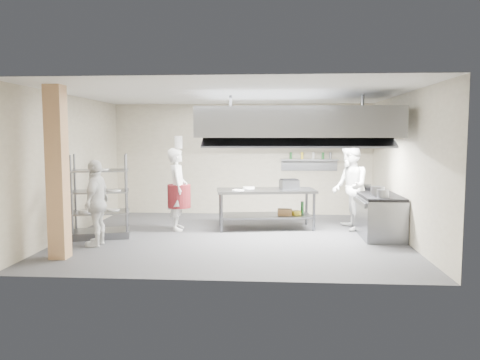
# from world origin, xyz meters

# --- Properties ---
(floor) EXTENTS (7.00, 7.00, 0.00)m
(floor) POSITION_xyz_m (0.00, 0.00, 0.00)
(floor) COLOR #363638
(floor) RESTS_ON ground
(ceiling) EXTENTS (7.00, 7.00, 0.00)m
(ceiling) POSITION_xyz_m (0.00, 0.00, 3.00)
(ceiling) COLOR silver
(ceiling) RESTS_ON wall_back
(wall_back) EXTENTS (7.00, 0.00, 7.00)m
(wall_back) POSITION_xyz_m (0.00, 3.00, 1.50)
(wall_back) COLOR #A0967F
(wall_back) RESTS_ON ground
(wall_left) EXTENTS (0.00, 6.00, 6.00)m
(wall_left) POSITION_xyz_m (-3.50, 0.00, 1.50)
(wall_left) COLOR #A0967F
(wall_left) RESTS_ON ground
(wall_right) EXTENTS (0.00, 6.00, 6.00)m
(wall_right) POSITION_xyz_m (3.50, 0.00, 1.50)
(wall_right) COLOR #A0967F
(wall_right) RESTS_ON ground
(column) EXTENTS (0.30, 0.30, 3.00)m
(column) POSITION_xyz_m (-2.90, -1.90, 1.50)
(column) COLOR tan
(column) RESTS_ON floor
(exhaust_hood) EXTENTS (4.00, 2.50, 0.60)m
(exhaust_hood) POSITION_xyz_m (1.30, 0.40, 2.40)
(exhaust_hood) COLOR slate
(exhaust_hood) RESTS_ON ceiling
(hood_strip_a) EXTENTS (1.60, 0.12, 0.04)m
(hood_strip_a) POSITION_xyz_m (0.40, 0.40, 2.08)
(hood_strip_a) COLOR white
(hood_strip_a) RESTS_ON exhaust_hood
(hood_strip_b) EXTENTS (1.60, 0.12, 0.04)m
(hood_strip_b) POSITION_xyz_m (2.20, 0.40, 2.08)
(hood_strip_b) COLOR white
(hood_strip_b) RESTS_ON exhaust_hood
(wall_shelf) EXTENTS (1.50, 0.28, 0.04)m
(wall_shelf) POSITION_xyz_m (1.80, 2.84, 1.50)
(wall_shelf) COLOR slate
(wall_shelf) RESTS_ON wall_back
(island) EXTENTS (2.35, 1.24, 0.91)m
(island) POSITION_xyz_m (0.66, 1.00, 0.46)
(island) COLOR slate
(island) RESTS_ON floor
(island_worktop) EXTENTS (2.35, 1.24, 0.06)m
(island_worktop) POSITION_xyz_m (0.66, 1.00, 0.88)
(island_worktop) COLOR slate
(island_worktop) RESTS_ON island
(island_undershelf) EXTENTS (2.16, 1.13, 0.04)m
(island_undershelf) POSITION_xyz_m (0.66, 1.00, 0.30)
(island_undershelf) COLOR slate
(island_undershelf) RESTS_ON island
(pass_rack) EXTENTS (1.31, 0.98, 1.76)m
(pass_rack) POSITION_xyz_m (-2.80, -0.20, 0.88)
(pass_rack) COLOR gray
(pass_rack) RESTS_ON floor
(cooking_range) EXTENTS (0.80, 2.00, 0.84)m
(cooking_range) POSITION_xyz_m (3.08, 0.50, 0.42)
(cooking_range) COLOR slate
(cooking_range) RESTS_ON floor
(range_top) EXTENTS (0.78, 1.96, 0.06)m
(range_top) POSITION_xyz_m (3.08, 0.50, 0.87)
(range_top) COLOR black
(range_top) RESTS_ON cooking_range
(chef_head) EXTENTS (0.56, 0.75, 1.86)m
(chef_head) POSITION_xyz_m (-1.33, 0.68, 0.93)
(chef_head) COLOR silver
(chef_head) RESTS_ON floor
(chef_line) EXTENTS (0.80, 1.00, 1.94)m
(chef_line) POSITION_xyz_m (2.57, 0.99, 0.97)
(chef_line) COLOR silver
(chef_line) RESTS_ON floor
(chef_plating) EXTENTS (0.42, 0.99, 1.68)m
(chef_plating) POSITION_xyz_m (-2.60, -0.92, 0.84)
(chef_plating) COLOR white
(chef_plating) RESTS_ON floor
(griddle) EXTENTS (0.48, 0.42, 0.20)m
(griddle) POSITION_xyz_m (1.20, 1.21, 1.01)
(griddle) COLOR slate
(griddle) RESTS_ON island_worktop
(wicker_basket) EXTENTS (0.34, 0.24, 0.14)m
(wicker_basket) POSITION_xyz_m (1.10, 0.97, 0.39)
(wicker_basket) COLOR olive
(wicker_basket) RESTS_ON island_undershelf
(stockpot) EXTENTS (0.29, 0.29, 0.20)m
(stockpot) POSITION_xyz_m (2.99, 0.06, 1.00)
(stockpot) COLOR slate
(stockpot) RESTS_ON range_top
(plate_stack) EXTENTS (0.28, 0.28, 0.05)m
(plate_stack) POSITION_xyz_m (-2.80, -0.20, 0.56)
(plate_stack) COLOR silver
(plate_stack) RESTS_ON pass_rack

